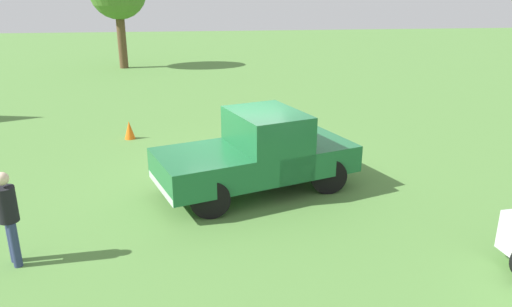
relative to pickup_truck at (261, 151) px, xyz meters
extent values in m
plane|color=#54843D|center=(-0.44, 0.88, -0.95)|extent=(80.00, 80.00, 0.00)
cylinder|color=black|center=(-1.18, -1.25, -0.54)|extent=(0.82, 0.22, 0.82)
cylinder|color=black|center=(-1.70, 0.26, -0.54)|extent=(0.82, 0.22, 0.82)
cylinder|color=black|center=(1.49, -0.33, -0.54)|extent=(0.82, 0.22, 0.82)
cylinder|color=black|center=(0.97, 1.17, -0.54)|extent=(0.82, 0.22, 0.82)
cube|color=#1E6638|center=(-1.36, -0.47, -0.20)|extent=(2.28, 2.36, 0.64)
cube|color=#1E6638|center=(0.14, 0.05, 0.18)|extent=(1.95, 2.25, 1.40)
cube|color=slate|center=(0.14, 0.05, 0.62)|extent=(1.70, 2.03, 0.48)
cube|color=#1E6638|center=(0.98, 0.34, -0.22)|extent=(2.61, 2.48, 0.60)
cube|color=silver|center=(-2.13, -0.73, -0.46)|extent=(0.70, 1.76, 0.16)
cylinder|color=navy|center=(-4.43, -2.68, -0.55)|extent=(0.14, 0.14, 0.80)
cylinder|color=navy|center=(-4.53, -2.51, -0.55)|extent=(0.14, 0.14, 0.80)
cylinder|color=black|center=(-4.48, -2.60, 0.15)|extent=(0.44, 0.44, 0.60)
sphere|color=beige|center=(-4.48, -2.60, 0.59)|extent=(0.22, 0.22, 0.22)
cylinder|color=brown|center=(-5.39, 18.15, 0.68)|extent=(0.47, 0.47, 3.25)
cone|color=orange|center=(-3.44, 4.39, -0.67)|extent=(0.32, 0.32, 0.55)
camera|label=1|loc=(-1.35, -10.20, 3.50)|focal=34.24mm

